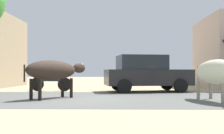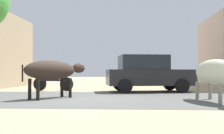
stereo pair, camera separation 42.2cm
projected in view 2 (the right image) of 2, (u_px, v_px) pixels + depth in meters
The scene contains 6 objects.
ground at pixel (72, 98), 9.77m from camera, with size 80.00×80.00×0.00m, color tan.
asphalt_road at pixel (72, 98), 9.77m from camera, with size 72.00×5.79×0.00m, color #555652.
parked_hatchback_car at pixel (147, 73), 12.88m from camera, with size 4.03×2.44×1.64m.
parked_motorcycle at pixel (54, 81), 13.50m from camera, with size 1.98×0.32×1.07m.
cow_near_brown at pixel (53, 71), 9.65m from camera, with size 1.91×2.34×1.28m.
cow_far_dark at pixel (216, 72), 8.53m from camera, with size 1.07×2.81×1.28m.
Camera 2 is at (2.00, -9.68, 0.90)m, focal length 45.79 mm.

